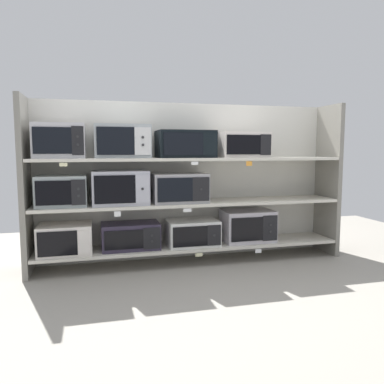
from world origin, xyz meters
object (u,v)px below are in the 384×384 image
at_px(microwave_0, 65,238).
at_px(microwave_6, 179,188).
at_px(microwave_10, 242,145).
at_px(microwave_2, 192,232).
at_px(microwave_1, 131,236).
at_px(microwave_5, 120,187).
at_px(microwave_9, 185,144).
at_px(microwave_7, 60,141).
at_px(microwave_8, 122,141).
at_px(microwave_3, 248,226).
at_px(microwave_4, 62,191).

distance_m(microwave_0, microwave_6, 1.22).
bearing_deg(microwave_0, microwave_10, 0.01).
bearing_deg(microwave_2, microwave_0, -179.99).
height_order(microwave_1, microwave_6, microwave_6).
height_order(microwave_2, microwave_5, microwave_5).
distance_m(microwave_5, microwave_9, 0.79).
bearing_deg(microwave_10, microwave_1, 179.99).
bearing_deg(microwave_7, microwave_9, -0.01).
bearing_deg(microwave_6, microwave_2, 0.01).
distance_m(microwave_1, microwave_9, 1.08).
bearing_deg(microwave_8, microwave_2, 0.01).
xyz_separation_m(microwave_0, microwave_10, (1.81, 0.00, 0.90)).
height_order(microwave_0, microwave_2, microwave_0).
bearing_deg(microwave_10, microwave_2, -179.99).
distance_m(microwave_2, microwave_3, 0.63).
xyz_separation_m(microwave_4, microwave_8, (0.58, -0.00, 0.47)).
relative_size(microwave_0, microwave_9, 0.88).
xyz_separation_m(microwave_2, microwave_3, (0.63, 0.00, 0.04)).
height_order(microwave_1, microwave_3, microwave_3).
distance_m(microwave_9, microwave_10, 0.62).
bearing_deg(microwave_7, microwave_3, -0.00).
distance_m(microwave_2, microwave_4, 1.37).
bearing_deg(microwave_7, microwave_10, -0.00).
height_order(microwave_2, microwave_9, microwave_9).
relative_size(microwave_0, microwave_6, 0.90).
xyz_separation_m(microwave_4, microwave_10, (1.83, 0.00, 0.44)).
bearing_deg(microwave_5, microwave_6, 0.01).
bearing_deg(microwave_3, microwave_5, -179.99).
xyz_separation_m(microwave_8, microwave_9, (0.63, 0.00, -0.02)).
relative_size(microwave_1, microwave_5, 1.05).
distance_m(microwave_0, microwave_9, 1.50).
bearing_deg(microwave_0, microwave_7, 179.04).
bearing_deg(microwave_1, microwave_5, -179.79).
distance_m(microwave_0, microwave_10, 2.03).
bearing_deg(microwave_1, microwave_7, -179.99).
bearing_deg(microwave_2, microwave_5, -179.99).
bearing_deg(microwave_6, microwave_5, -179.99).
distance_m(microwave_1, microwave_5, 0.50).
distance_m(microwave_0, microwave_7, 0.93).
height_order(microwave_2, microwave_3, microwave_3).
bearing_deg(microwave_10, microwave_8, -179.99).
bearing_deg(microwave_2, microwave_8, -179.99).
distance_m(microwave_3, microwave_10, 0.88).
bearing_deg(microwave_4, microwave_5, -0.01).
bearing_deg(microwave_5, microwave_0, -179.99).
relative_size(microwave_1, microwave_2, 1.08).
relative_size(microwave_0, microwave_2, 0.94).
relative_size(microwave_1, microwave_8, 1.07).
height_order(microwave_4, microwave_10, microwave_10).
bearing_deg(microwave_9, microwave_1, 179.97).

